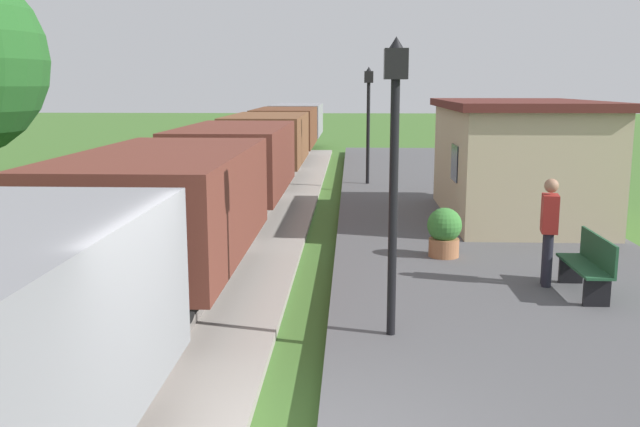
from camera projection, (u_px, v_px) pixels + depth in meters
freight_train at (254, 153)px, 20.58m from camera, size 2.50×39.20×2.12m
station_hut at (516, 159)px, 16.44m from camera, size 3.50×5.80×2.78m
bench_near_hut at (589, 264)px, 10.48m from camera, size 0.42×1.50×0.91m
person_waiting at (549, 228)px, 10.86m from camera, size 0.30×0.42×1.71m
potted_planter at (444, 232)px, 12.80m from camera, size 0.64×0.64×0.92m
lamp_post_near at (395, 134)px, 8.40m from camera, size 0.28×0.28×3.70m
lamp_post_far at (368, 104)px, 21.97m from camera, size 0.28×0.28×3.70m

